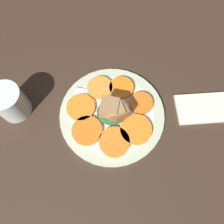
# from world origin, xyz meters

# --- Properties ---
(table_slab) EXTENTS (1.20, 1.20, 0.02)m
(table_slab) POSITION_xyz_m (0.00, 0.00, 0.01)
(table_slab) COLOR #38281E
(table_slab) RESTS_ON ground
(plate) EXTENTS (0.28, 0.28, 0.01)m
(plate) POSITION_xyz_m (0.00, 0.00, 0.03)
(plate) COLOR beige
(plate) RESTS_ON table_slab
(carrot_slice_0) EXTENTS (0.08, 0.08, 0.01)m
(carrot_slice_0) POSITION_xyz_m (0.07, 0.04, 0.04)
(carrot_slice_0) COLOR orange
(carrot_slice_0) RESTS_ON plate
(carrot_slice_1) EXTENTS (0.08, 0.08, 0.01)m
(carrot_slice_1) POSITION_xyz_m (-0.00, 0.08, 0.04)
(carrot_slice_1) COLOR orange
(carrot_slice_1) RESTS_ON plate
(carrot_slice_2) EXTENTS (0.08, 0.08, 0.01)m
(carrot_slice_2) POSITION_xyz_m (-0.06, 0.05, 0.04)
(carrot_slice_2) COLOR orange
(carrot_slice_2) RESTS_ON plate
(carrot_slice_3) EXTENTS (0.07, 0.07, 0.01)m
(carrot_slice_3) POSITION_xyz_m (-0.08, -0.02, 0.04)
(carrot_slice_3) COLOR orange
(carrot_slice_3) RESTS_ON plate
(carrot_slice_4) EXTENTS (0.07, 0.07, 0.01)m
(carrot_slice_4) POSITION_xyz_m (-0.03, -0.07, 0.04)
(carrot_slice_4) COLOR orange
(carrot_slice_4) RESTS_ON plate
(carrot_slice_5) EXTENTS (0.07, 0.07, 0.01)m
(carrot_slice_5) POSITION_xyz_m (0.03, -0.08, 0.04)
(carrot_slice_5) COLOR orange
(carrot_slice_5) RESTS_ON plate
(carrot_slice_6) EXTENTS (0.08, 0.08, 0.01)m
(carrot_slice_6) POSITION_xyz_m (0.08, -0.02, 0.04)
(carrot_slice_6) COLOR orange
(carrot_slice_6) RESTS_ON plate
(center_pile) EXTENTS (0.08, 0.07, 0.06)m
(center_pile) POSITION_xyz_m (-0.00, 0.00, 0.06)
(center_pile) COLOR #235128
(center_pile) RESTS_ON plate
(fork) EXTENTS (0.18, 0.06, 0.00)m
(fork) POSITION_xyz_m (0.01, -0.06, 0.03)
(fork) COLOR silver
(fork) RESTS_ON plate
(water_glass) EXTENTS (0.08, 0.08, 0.09)m
(water_glass) POSITION_xyz_m (0.26, -0.04, 0.07)
(water_glass) COLOR silver
(water_glass) RESTS_ON table_slab
(napkin) EXTENTS (0.15, 0.09, 0.01)m
(napkin) POSITION_xyz_m (-0.25, 0.00, 0.02)
(napkin) COLOR silver
(napkin) RESTS_ON table_slab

